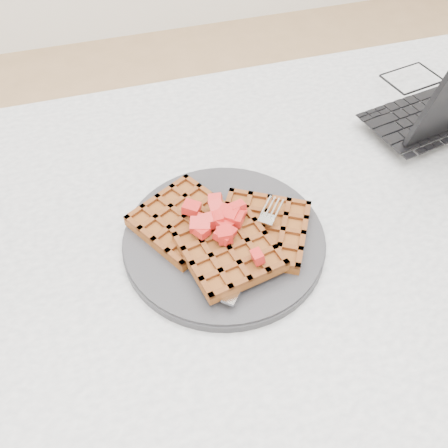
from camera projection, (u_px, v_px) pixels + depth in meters
name	position (u px, v px, depth m)	size (l,w,h in m)	color
ground	(275.00, 415.00, 1.27)	(4.00, 4.00, 0.00)	tan
table	(306.00, 268.00, 0.79)	(1.20, 0.80, 0.75)	beige
plate	(224.00, 240.00, 0.67)	(0.27, 0.27, 0.02)	#262528
waffles	(225.00, 232.00, 0.65)	(0.25, 0.22, 0.03)	brown
strawberry_pile	(224.00, 217.00, 0.63)	(0.15, 0.15, 0.02)	#960303
fork	(257.00, 246.00, 0.64)	(0.02, 0.18, 0.02)	silver
laptop	(446.00, 95.00, 0.84)	(0.34, 0.28, 0.21)	black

